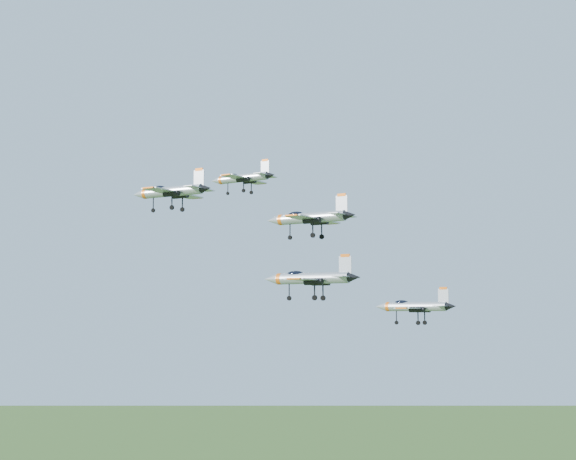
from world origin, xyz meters
The scene contains 5 objects.
jet_lead centered at (-20.52, 13.88, 136.66)m, with size 12.83×10.64×3.43m.
jet_left_high centered at (2.75, 0.03, 126.99)m, with size 13.70×11.36×3.66m.
jet_right_high centered at (-9.06, -14.38, 129.85)m, with size 12.44×10.37×3.33m.
jet_left_low centered at (15.45, 5.39, 115.09)m, with size 11.36×9.36×3.04m.
jet_right_low centered at (12.01, -13.17, 118.16)m, with size 12.15×10.15×3.25m.
Camera 1 is at (63.77, -87.82, 114.12)m, focal length 50.00 mm.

